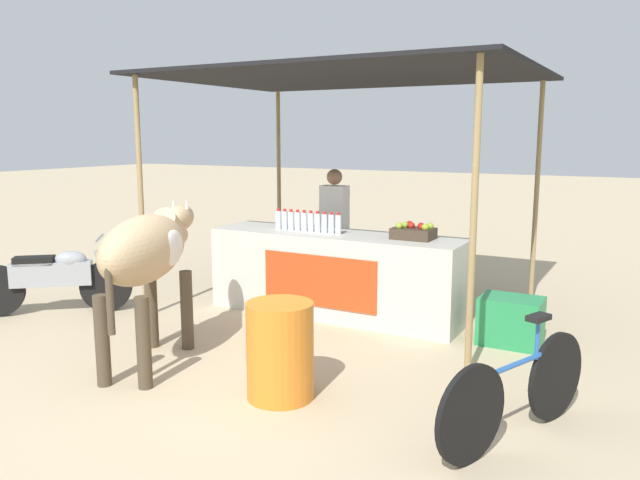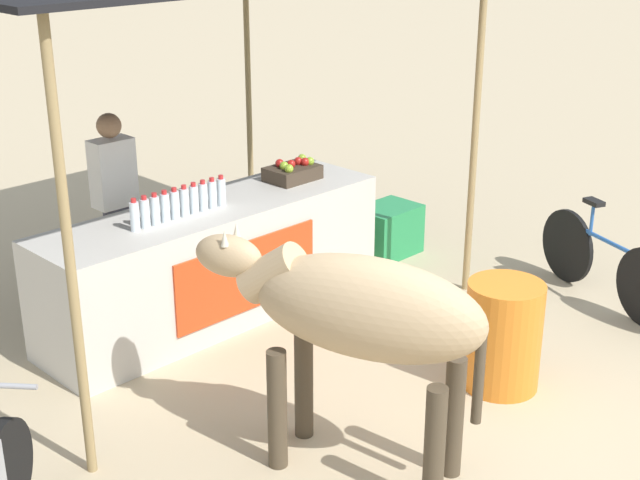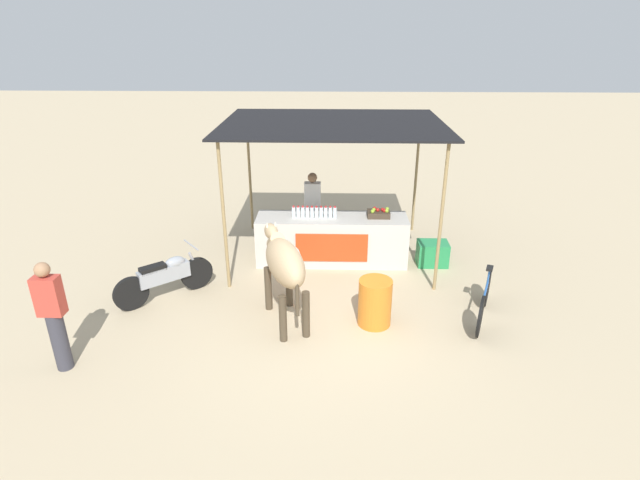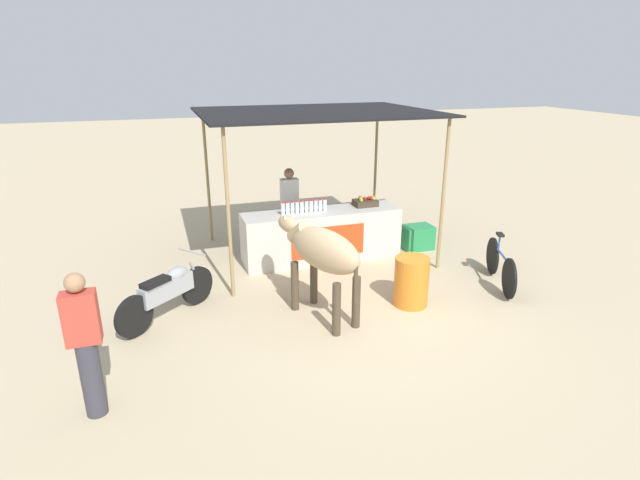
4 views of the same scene
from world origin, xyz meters
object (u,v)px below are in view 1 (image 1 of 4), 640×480
(stall_counter, at_px, (336,274))
(vendor_behind_counter, at_px, (334,231))
(cooler_box, at_px, (511,321))
(bicycle_leaning, at_px, (517,391))
(cow, at_px, (148,253))
(fruit_crate, at_px, (414,232))
(water_barrel, at_px, (280,350))
(motorcycle_parked, at_px, (54,278))

(stall_counter, height_order, vendor_behind_counter, vendor_behind_counter)
(cooler_box, bearing_deg, vendor_behind_counter, 160.81)
(cooler_box, xyz_separation_m, bicycle_leaning, (0.47, -2.02, 0.11))
(stall_counter, distance_m, cooler_box, 2.04)
(cow, bearing_deg, fruit_crate, 53.96)
(cooler_box, relative_size, bicycle_leaning, 0.39)
(bicycle_leaning, bearing_deg, cow, -177.91)
(vendor_behind_counter, distance_m, water_barrel, 3.29)
(water_barrel, height_order, bicycle_leaning, bicycle_leaning)
(cow, bearing_deg, cooler_box, 37.67)
(fruit_crate, relative_size, vendor_behind_counter, 0.27)
(vendor_behind_counter, relative_size, water_barrel, 2.11)
(water_barrel, bearing_deg, bicycle_leaning, 6.12)
(cow, height_order, motorcycle_parked, cow)
(fruit_crate, bearing_deg, motorcycle_parked, -156.94)
(cow, height_order, bicycle_leaning, cow)
(motorcycle_parked, bearing_deg, stall_counter, 28.54)
(fruit_crate, xyz_separation_m, motorcycle_parked, (-3.82, -1.63, -0.61))
(motorcycle_parked, bearing_deg, bicycle_leaning, -5.69)
(motorcycle_parked, bearing_deg, water_barrel, -11.46)
(fruit_crate, bearing_deg, stall_counter, -176.81)
(cow, bearing_deg, motorcycle_parked, 163.12)
(stall_counter, bearing_deg, water_barrel, -73.04)
(cooler_box, bearing_deg, bicycle_leaning, -76.86)
(water_barrel, relative_size, motorcycle_parked, 0.55)
(cooler_box, relative_size, cow, 0.33)
(fruit_crate, bearing_deg, cooler_box, -7.68)
(fruit_crate, relative_size, water_barrel, 0.56)
(cooler_box, distance_m, water_barrel, 2.58)
(bicycle_leaning, bearing_deg, fruit_crate, 126.02)
(bicycle_leaning, bearing_deg, water_barrel, -173.88)
(fruit_crate, xyz_separation_m, cow, (-1.66, -2.28, -0.00))
(water_barrel, relative_size, bicycle_leaning, 0.50)
(water_barrel, height_order, cow, cow)
(stall_counter, xyz_separation_m, vendor_behind_counter, (-0.42, 0.75, 0.37))
(vendor_behind_counter, bearing_deg, bicycle_leaning, -44.52)
(fruit_crate, distance_m, bicycle_leaning, 2.76)
(cow, relative_size, bicycle_leaning, 1.18)
(motorcycle_parked, distance_m, bicycle_leaning, 5.42)
(cow, bearing_deg, water_barrel, -2.96)
(cooler_box, height_order, bicycle_leaning, bicycle_leaning)
(fruit_crate, relative_size, cooler_box, 0.73)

